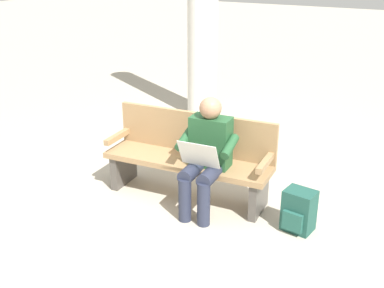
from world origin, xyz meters
The scene contains 4 objects.
ground_plane centered at (0.00, 0.00, 0.00)m, with size 40.00×40.00×0.00m, color #B7AD99.
bench_near centered at (0.01, -0.07, 0.46)m, with size 1.83×0.63×0.90m.
person_seated centered at (-0.30, 0.14, 0.63)m, with size 0.59×0.60×1.18m.
backpack centered at (-1.25, 0.05, 0.20)m, with size 0.31×0.29×0.41m.
Camera 1 is at (-2.32, 3.97, 2.47)m, focal length 44.55 mm.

